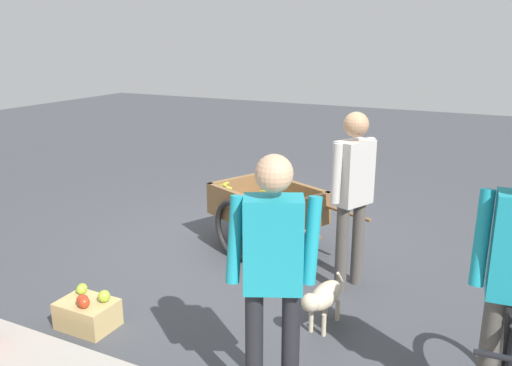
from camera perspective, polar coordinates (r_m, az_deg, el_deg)
name	(u,v)px	position (r m, az deg, el deg)	size (l,w,h in m)	color
ground_plane	(249,251)	(5.67, -0.81, -7.38)	(24.00, 24.00, 0.00)	#3D3F44
fruit_cart	(267,210)	(5.57, 1.23, -3.01)	(1.82, 1.37, 0.73)	brown
vendor_person	(353,186)	(4.64, 10.54, -0.29)	(0.32, 0.53, 1.61)	#4C4742
dog	(323,297)	(4.19, 7.36, -12.27)	(0.22, 0.67, 0.40)	beige
plastic_bucket	(282,196)	(7.02, 2.84, -1.47)	(0.29, 0.29, 0.30)	orange
mixed_fruit_crate	(88,312)	(4.45, -17.91, -13.29)	(0.44, 0.32, 0.32)	tan
bystander_person	(273,263)	(3.05, 1.88, -8.77)	(0.48, 0.34, 1.61)	black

